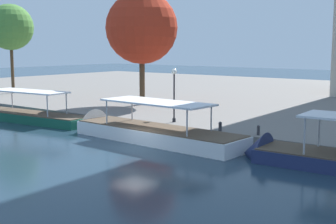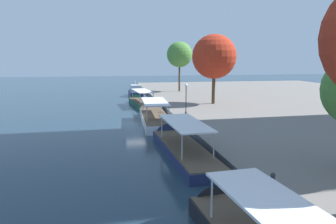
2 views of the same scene
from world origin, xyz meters
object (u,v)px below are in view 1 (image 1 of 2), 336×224
(tree_2, at_px, (141,29))
(mooring_bollard_1, at_px, (258,130))
(tour_boat_1, at_px, (21,117))
(tree_3, at_px, (9,27))
(tour_boat_2, at_px, (145,134))
(lamp_post, at_px, (174,88))
(mooring_bollard_0, at_px, (220,126))

(tree_2, bearing_deg, mooring_bollard_1, -24.24)
(tour_boat_1, relative_size, tree_3, 1.25)
(tour_boat_2, bearing_deg, mooring_bollard_1, -150.52)
(mooring_bollard_1, relative_size, lamp_post, 0.16)
(mooring_bollard_0, bearing_deg, tour_boat_2, -142.12)
(mooring_bollard_0, height_order, mooring_bollard_1, same)
(tour_boat_2, relative_size, mooring_bollard_0, 21.65)
(mooring_bollard_1, height_order, lamp_post, lamp_post)
(tree_2, distance_m, tree_3, 21.16)
(lamp_post, bearing_deg, mooring_bollard_0, -13.61)
(tour_boat_1, bearing_deg, tree_3, -37.21)
(tree_3, bearing_deg, tour_boat_2, -18.01)
(tour_boat_1, xyz_separation_m, lamp_post, (13.68, 4.73, 3.03))
(tour_boat_1, distance_m, tree_3, 21.69)
(tour_boat_2, bearing_deg, tree_2, -45.28)
(lamp_post, xyz_separation_m, tree_2, (-9.46, 6.88, 4.93))
(tour_boat_2, height_order, tree_3, tree_3)
(tour_boat_2, relative_size, tree_2, 1.28)
(tour_boat_1, relative_size, tree_2, 1.23)
(lamp_post, bearing_deg, tour_boat_1, -160.92)
(mooring_bollard_1, relative_size, tree_3, 0.06)
(tour_boat_2, height_order, mooring_bollard_1, tour_boat_2)
(tour_boat_2, distance_m, tree_3, 34.13)
(tree_3, bearing_deg, mooring_bollard_0, -11.02)
(lamp_post, bearing_deg, mooring_bollard_1, -6.68)
(mooring_bollard_0, xyz_separation_m, lamp_post, (-5.04, 1.22, 2.37))
(tour_boat_1, relative_size, tour_boat_2, 0.96)
(mooring_bollard_0, height_order, tree_2, tree_2)
(tour_boat_2, distance_m, tree_2, 17.24)
(tour_boat_2, bearing_deg, tree_3, -15.40)
(mooring_bollard_0, bearing_deg, tree_2, 150.80)
(mooring_bollard_0, bearing_deg, mooring_bollard_1, 5.97)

